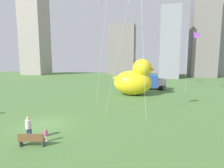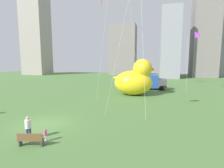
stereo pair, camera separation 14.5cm
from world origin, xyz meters
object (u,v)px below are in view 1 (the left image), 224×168
park_bench (31,139)px  kite_purple (195,34)px  person_child (46,135)px  person_adult (29,127)px  box_truck (150,82)px  giant_inflatable_duck (134,80)px

park_bench → kite_purple: kite_purple is taller
person_child → person_adult: bearing=179.6°
person_adult → kite_purple: size_ratio=0.15×
person_adult → box_truck: 25.65m
person_child → box_truck: 25.29m
park_bench → person_child: 0.96m
person_adult → kite_purple: (15.41, 24.30, 9.36)m
person_child → box_truck: (6.44, 24.44, 0.93)m
person_adult → box_truck: box_truck is taller
person_child → box_truck: size_ratio=0.16×
person_adult → person_child: size_ratio=1.82×
giant_inflatable_duck → kite_purple: kite_purple is taller
person_child → box_truck: bearing=75.2°
person_child → kite_purple: (14.07, 24.31, 9.77)m
box_truck → kite_purple: size_ratio=0.51×
park_bench → person_adult: size_ratio=1.00×
park_bench → giant_inflatable_duck: (4.50, 18.89, 2.03)m
park_bench → giant_inflatable_duck: 19.52m
box_truck → person_child: bearing=-104.8°
person_adult → kite_purple: kite_purple is taller
person_child → giant_inflatable_duck: size_ratio=0.13×
person_adult → box_truck: bearing=72.3°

